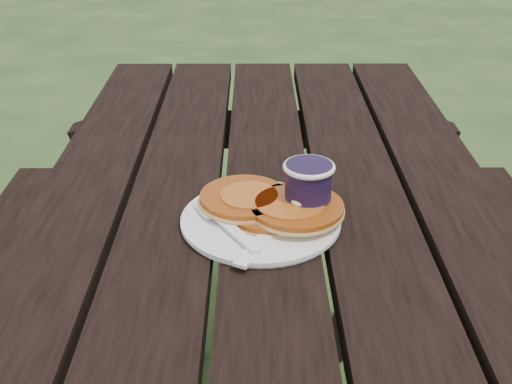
{
  "coord_description": "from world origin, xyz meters",
  "views": [
    {
      "loc": [
        -0.02,
        -0.71,
        1.24
      ],
      "look_at": [
        -0.02,
        0.11,
        0.8
      ],
      "focal_mm": 45.0,
      "sensor_mm": 36.0,
      "label": 1
    }
  ],
  "objects": [
    {
      "name": "plate",
      "position": [
        -0.01,
        0.1,
        0.76
      ],
      "size": [
        0.28,
        0.28,
        0.01
      ],
      "primitive_type": "cylinder",
      "rotation": [
        0.0,
        0.0,
        0.24
      ],
      "color": "white",
      "rests_on": "picnic_table"
    },
    {
      "name": "pancake_stack",
      "position": [
        0.0,
        0.11,
        0.77
      ],
      "size": [
        0.21,
        0.16,
        0.04
      ],
      "rotation": [
        0.0,
        0.0,
        -0.09
      ],
      "color": "#A64A12",
      "rests_on": "plate"
    },
    {
      "name": "knife",
      "position": [
        -0.0,
        0.06,
        0.76
      ],
      "size": [
        0.1,
        0.17,
        0.0
      ],
      "primitive_type": "cube",
      "rotation": [
        0.0,
        0.0,
        -0.45
      ],
      "color": "white",
      "rests_on": "plate"
    },
    {
      "name": "fork",
      "position": [
        -0.05,
        0.05,
        0.77
      ],
      "size": [
        0.11,
        0.15,
        0.01
      ],
      "primitive_type": null,
      "rotation": [
        0.0,
        0.0,
        0.57
      ],
      "color": "white",
      "rests_on": "plate"
    },
    {
      "name": "coffee_cup",
      "position": [
        0.06,
        0.12,
        0.8
      ],
      "size": [
        0.08,
        0.08,
        0.09
      ],
      "rotation": [
        0.0,
        0.0,
        -0.37
      ],
      "color": "black",
      "rests_on": "picnic_table"
    }
  ]
}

